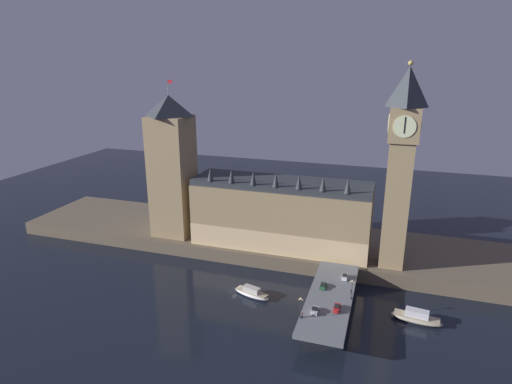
{
  "coord_description": "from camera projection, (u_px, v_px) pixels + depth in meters",
  "views": [
    {
      "loc": [
        47.35,
        -124.14,
        76.92
      ],
      "look_at": [
        1.02,
        20.0,
        30.13
      ],
      "focal_mm": 30.0,
      "sensor_mm": 36.0,
      "label": 1
    }
  ],
  "objects": [
    {
      "name": "ground_plane",
      "position": [
        236.0,
        290.0,
        149.47
      ],
      "size": [
        400.0,
        400.0,
        0.0
      ],
      "primitive_type": "plane",
      "color": "black"
    },
    {
      "name": "embankment",
      "position": [
        267.0,
        240.0,
        184.15
      ],
      "size": [
        220.0,
        42.0,
        5.41
      ],
      "color": "brown",
      "rests_on": "ground_plane"
    },
    {
      "name": "parliament_hall",
      "position": [
        281.0,
        213.0,
        169.61
      ],
      "size": [
        69.7,
        21.01,
        32.18
      ],
      "color": "#9E845B",
      "rests_on": "embankment"
    },
    {
      "name": "clock_tower",
      "position": [
        400.0,
        164.0,
        145.2
      ],
      "size": [
        10.33,
        10.44,
        71.44
      ],
      "color": "#9E845B",
      "rests_on": "embankment"
    },
    {
      "name": "victoria_tower",
      "position": [
        172.0,
        166.0,
        177.14
      ],
      "size": [
        15.96,
        15.96,
        64.37
      ],
      "color": "#9E845B",
      "rests_on": "embankment"
    },
    {
      "name": "bridge",
      "position": [
        330.0,
        302.0,
        133.84
      ],
      "size": [
        13.57,
        46.0,
        6.74
      ],
      "color": "slate",
      "rests_on": "ground_plane"
    },
    {
      "name": "car_northbound_lead",
      "position": [
        323.0,
        286.0,
        137.78
      ],
      "size": [
        1.93,
        4.2,
        1.3
      ],
      "color": "#235633",
      "rests_on": "bridge"
    },
    {
      "name": "car_northbound_trail",
      "position": [
        315.0,
        310.0,
        123.95
      ],
      "size": [
        2.1,
        3.85,
        1.51
      ],
      "color": "silver",
      "rests_on": "bridge"
    },
    {
      "name": "car_southbound_lead",
      "position": [
        337.0,
        308.0,
        125.19
      ],
      "size": [
        1.85,
        4.23,
        1.57
      ],
      "color": "red",
      "rests_on": "bridge"
    },
    {
      "name": "car_southbound_trail",
      "position": [
        345.0,
        277.0,
        143.17
      ],
      "size": [
        1.89,
        3.92,
        1.54
      ],
      "color": "white",
      "rests_on": "bridge"
    },
    {
      "name": "pedestrian_near_rail",
      "position": [
        302.0,
        314.0,
        121.68
      ],
      "size": [
        0.38,
        0.38,
        1.86
      ],
      "color": "black",
      "rests_on": "bridge"
    },
    {
      "name": "pedestrian_mid_walk",
      "position": [
        351.0,
        291.0,
        133.96
      ],
      "size": [
        0.38,
        0.38,
        1.83
      ],
      "color": "black",
      "rests_on": "bridge"
    },
    {
      "name": "street_lamp_near",
      "position": [
        301.0,
        305.0,
        120.43
      ],
      "size": [
        1.34,
        0.6,
        6.52
      ],
      "color": "#2D3333",
      "rests_on": "bridge"
    },
    {
      "name": "street_lamp_mid",
      "position": [
        352.0,
        287.0,
        130.1
      ],
      "size": [
        1.34,
        0.6,
        6.46
      ],
      "color": "#2D3333",
      "rests_on": "bridge"
    },
    {
      "name": "boat_upstream",
      "position": [
        252.0,
        293.0,
        145.17
      ],
      "size": [
        13.85,
        7.3,
        3.5
      ],
      "color": "white",
      "rests_on": "ground_plane"
    },
    {
      "name": "boat_downstream",
      "position": [
        417.0,
        318.0,
        130.72
      ],
      "size": [
        15.58,
        6.4,
        4.18
      ],
      "color": "#B2A893",
      "rests_on": "ground_plane"
    }
  ]
}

